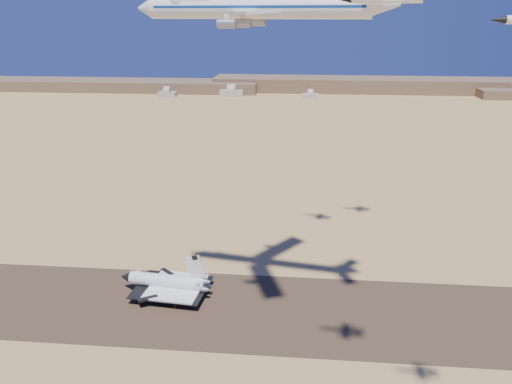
# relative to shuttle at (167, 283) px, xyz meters

# --- Properties ---
(ground) EXTENTS (1200.00, 1200.00, 0.00)m
(ground) POSITION_rel_shuttle_xyz_m (18.82, -8.27, -4.70)
(ground) COLOR tan
(ground) RESTS_ON ground
(runway) EXTENTS (600.00, 50.00, 0.06)m
(runway) POSITION_rel_shuttle_xyz_m (18.82, -8.27, -4.67)
(runway) COLOR #4D3926
(runway) RESTS_ON ground
(ridgeline) EXTENTS (960.00, 90.00, 18.00)m
(ridgeline) POSITION_rel_shuttle_xyz_m (84.14, 519.03, 2.93)
(ridgeline) COLOR brown
(ridgeline) RESTS_ON ground
(hangars) EXTENTS (200.50, 29.50, 30.00)m
(hangars) POSITION_rel_shuttle_xyz_m (-45.18, 470.16, 0.13)
(hangars) COLOR beige
(hangars) RESTS_ON ground
(shuttle) EXTENTS (35.58, 24.05, 17.48)m
(shuttle) POSITION_rel_shuttle_xyz_m (0.00, 0.00, 0.00)
(shuttle) COLOR white
(shuttle) RESTS_ON runway
(carrier_747) EXTENTS (74.76, 57.04, 18.55)m
(carrier_747) POSITION_rel_shuttle_xyz_m (33.49, -15.15, 97.23)
(carrier_747) COLOR white
(crew_a) EXTENTS (0.56, 0.76, 1.91)m
(crew_a) POSITION_rel_shuttle_xyz_m (5.55, -9.75, -3.68)
(crew_a) COLOR orange
(crew_a) RESTS_ON runway
(crew_b) EXTENTS (0.80, 1.06, 1.93)m
(crew_b) POSITION_rel_shuttle_xyz_m (7.90, -8.04, -3.67)
(crew_b) COLOR orange
(crew_b) RESTS_ON runway
(crew_c) EXTENTS (1.07, 0.84, 1.63)m
(crew_c) POSITION_rel_shuttle_xyz_m (8.54, -8.02, -3.82)
(crew_c) COLOR orange
(crew_c) RESTS_ON runway
(chase_jet_d) EXTENTS (14.92, 8.68, 3.80)m
(chase_jet_d) POSITION_rel_shuttle_xyz_m (57.39, 37.16, 99.76)
(chase_jet_d) COLOR white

